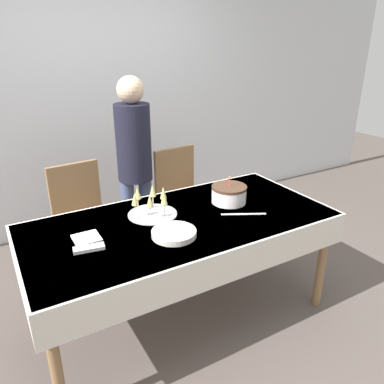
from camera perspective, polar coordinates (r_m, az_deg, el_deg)
The scene contains 12 objects.
ground_plane at distance 2.85m, azimuth -1.49°, elevation -18.01°, with size 12.00×12.00×0.00m, color #564C47.
wall_back at distance 3.86m, azimuth -14.84°, elevation 14.24°, with size 8.00×0.05×2.70m.
dining_table at distance 2.47m, azimuth -1.64°, elevation -6.30°, with size 1.99×0.96×0.76m.
dining_chair_far_left at distance 3.07m, azimuth -16.29°, elevation -4.04°, with size 0.46×0.46×0.96m.
dining_chair_far_right at distance 3.35m, azimuth -1.62°, elevation -0.83°, with size 0.46×0.46×0.96m.
birthday_cake at distance 2.67m, azimuth 5.66°, elevation -0.32°, with size 0.25×0.25×0.20m.
champagne_tray at distance 2.48m, azimuth -6.24°, elevation -1.71°, with size 0.33×0.33×0.18m.
plate_stack_main at distance 2.23m, azimuth -2.77°, elevation -6.29°, with size 0.27×0.27×0.03m.
cake_knife at distance 2.52m, azimuth 7.86°, elevation -3.36°, with size 0.27×0.16×0.00m.
fork_pile at distance 2.17m, azimuth -15.44°, elevation -8.27°, with size 0.18×0.09×0.02m.
napkin_pile at distance 2.28m, azimuth -15.77°, elevation -6.78°, with size 0.15×0.15×0.01m.
person_standing at distance 3.06m, azimuth -8.77°, elevation 5.23°, with size 0.28×0.28×1.59m.
Camera 1 is at (-1.03, -1.92, 1.84)m, focal length 35.00 mm.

